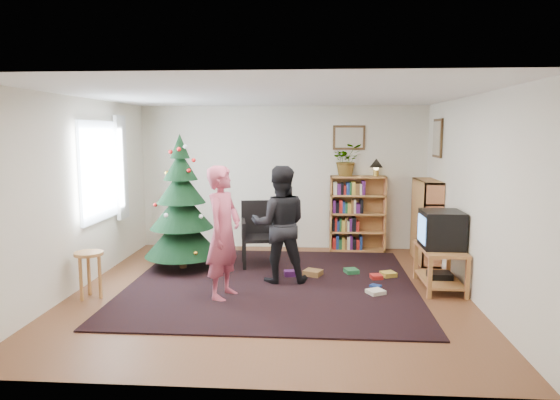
# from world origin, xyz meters

# --- Properties ---
(floor) EXTENTS (5.00, 5.00, 0.00)m
(floor) POSITION_xyz_m (0.00, 0.00, 0.00)
(floor) COLOR brown
(floor) RESTS_ON ground
(ceiling) EXTENTS (5.00, 5.00, 0.00)m
(ceiling) POSITION_xyz_m (0.00, 0.00, 2.50)
(ceiling) COLOR white
(ceiling) RESTS_ON wall_back
(wall_back) EXTENTS (5.00, 0.02, 2.50)m
(wall_back) POSITION_xyz_m (0.00, 2.50, 1.25)
(wall_back) COLOR silver
(wall_back) RESTS_ON floor
(wall_front) EXTENTS (5.00, 0.02, 2.50)m
(wall_front) POSITION_xyz_m (0.00, -2.50, 1.25)
(wall_front) COLOR silver
(wall_front) RESTS_ON floor
(wall_left) EXTENTS (0.02, 5.00, 2.50)m
(wall_left) POSITION_xyz_m (-2.50, 0.00, 1.25)
(wall_left) COLOR silver
(wall_left) RESTS_ON floor
(wall_right) EXTENTS (0.02, 5.00, 2.50)m
(wall_right) POSITION_xyz_m (2.50, 0.00, 1.25)
(wall_right) COLOR silver
(wall_right) RESTS_ON floor
(rug) EXTENTS (3.80, 3.60, 0.02)m
(rug) POSITION_xyz_m (0.00, 0.30, 0.01)
(rug) COLOR black
(rug) RESTS_ON floor
(window_pane) EXTENTS (0.04, 1.20, 1.40)m
(window_pane) POSITION_xyz_m (-2.47, 0.60, 1.50)
(window_pane) COLOR silver
(window_pane) RESTS_ON wall_left
(curtain) EXTENTS (0.06, 0.35, 1.60)m
(curtain) POSITION_xyz_m (-2.43, 1.30, 1.50)
(curtain) COLOR silver
(curtain) RESTS_ON wall_left
(picture_back) EXTENTS (0.55, 0.03, 0.42)m
(picture_back) POSITION_xyz_m (1.15, 2.48, 1.95)
(picture_back) COLOR #4C3319
(picture_back) RESTS_ON wall_back
(picture_right) EXTENTS (0.03, 0.50, 0.60)m
(picture_right) POSITION_xyz_m (2.48, 1.75, 1.95)
(picture_right) COLOR #4C3319
(picture_right) RESTS_ON wall_right
(christmas_tree) EXTENTS (1.12, 1.12, 2.02)m
(christmas_tree) POSITION_xyz_m (-1.40, 0.95, 0.84)
(christmas_tree) COLOR #3F2816
(christmas_tree) RESTS_ON rug
(bookshelf_back) EXTENTS (0.95, 0.30, 1.30)m
(bookshelf_back) POSITION_xyz_m (1.31, 2.34, 0.66)
(bookshelf_back) COLOR #B56940
(bookshelf_back) RESTS_ON floor
(bookshelf_right) EXTENTS (0.30, 0.95, 1.30)m
(bookshelf_right) POSITION_xyz_m (2.34, 1.70, 0.66)
(bookshelf_right) COLOR #B56940
(bookshelf_right) RESTS_ON floor
(tv_stand) EXTENTS (0.51, 0.93, 0.55)m
(tv_stand) POSITION_xyz_m (2.22, 0.27, 0.33)
(tv_stand) COLOR #B56940
(tv_stand) RESTS_ON floor
(crt_tv) EXTENTS (0.51, 0.55, 0.48)m
(crt_tv) POSITION_xyz_m (2.22, 0.27, 0.79)
(crt_tv) COLOR black
(crt_tv) RESTS_ON tv_stand
(armchair) EXTENTS (0.63, 0.63, 0.99)m
(armchair) POSITION_xyz_m (-0.26, 1.29, 0.53)
(armchair) COLOR black
(armchair) RESTS_ON rug
(stool) EXTENTS (0.35, 0.35, 0.58)m
(stool) POSITION_xyz_m (-2.20, -0.43, 0.45)
(stool) COLOR #B56940
(stool) RESTS_ON floor
(person_standing) EXTENTS (0.55, 0.69, 1.65)m
(person_standing) POSITION_xyz_m (-0.55, -0.30, 0.82)
(person_standing) COLOR #AF465B
(person_standing) RESTS_ON rug
(person_by_chair) EXTENTS (0.83, 0.68, 1.60)m
(person_by_chair) POSITION_xyz_m (0.10, 0.41, 0.80)
(person_by_chair) COLOR black
(person_by_chair) RESTS_ON rug
(potted_plant) EXTENTS (0.57, 0.52, 0.55)m
(potted_plant) POSITION_xyz_m (1.11, 2.34, 1.57)
(potted_plant) COLOR gray
(potted_plant) RESTS_ON bookshelf_back
(table_lamp) EXTENTS (0.23, 0.23, 0.30)m
(table_lamp) POSITION_xyz_m (1.61, 2.34, 1.50)
(table_lamp) COLOR #A57F33
(table_lamp) RESTS_ON bookshelf_back
(floor_clutter) EXTENTS (1.58, 1.12, 0.08)m
(floor_clutter) POSITION_xyz_m (1.10, 0.51, 0.04)
(floor_clutter) COLOR #A51E19
(floor_clutter) RESTS_ON rug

